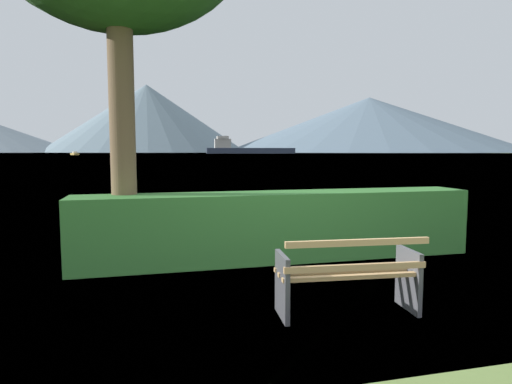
# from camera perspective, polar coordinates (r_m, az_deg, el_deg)

# --- Properties ---
(ground_plane) EXTENTS (1400.00, 1400.00, 0.00)m
(ground_plane) POSITION_cam_1_polar(r_m,az_deg,el_deg) (5.01, 11.59, -15.11)
(ground_plane) COLOR olive
(water_surface) EXTENTS (620.00, 620.00, 0.00)m
(water_surface) POSITION_cam_1_polar(r_m,az_deg,el_deg) (312.85, -13.74, 4.88)
(water_surface) COLOR #6B8EA3
(water_surface) RESTS_ON ground_plane
(park_bench) EXTENTS (1.54, 0.69, 0.87)m
(park_bench) POSITION_cam_1_polar(r_m,az_deg,el_deg) (4.83, 11.93, -10.66)
(park_bench) COLOR tan
(park_bench) RESTS_ON ground_plane
(hedge_row) EXTENTS (6.41, 0.81, 1.08)m
(hedge_row) POSITION_cam_1_polar(r_m,az_deg,el_deg) (7.08, 3.08, -4.42)
(hedge_row) COLOR #387A33
(hedge_row) RESTS_ON ground_plane
(cargo_ship_large) EXTENTS (62.42, 14.23, 12.13)m
(cargo_ship_large) POSITION_cam_1_polar(r_m,az_deg,el_deg) (307.38, -1.57, 5.66)
(cargo_ship_large) COLOR #2D384C
(cargo_ship_large) RESTS_ON water_surface
(fishing_boat_near) EXTENTS (4.44, 6.27, 1.57)m
(fishing_boat_near) POSITION_cam_1_polar(r_m,az_deg,el_deg) (210.79, -22.54, 4.63)
(fishing_boat_near) COLOR gold
(fishing_boat_near) RESTS_ON water_surface
(distant_hills) EXTENTS (817.66, 395.46, 89.60)m
(distant_hills) POSITION_cam_1_polar(r_m,az_deg,el_deg) (591.33, -0.19, 8.83)
(distant_hills) COLOR gray
(distant_hills) RESTS_ON ground_plane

